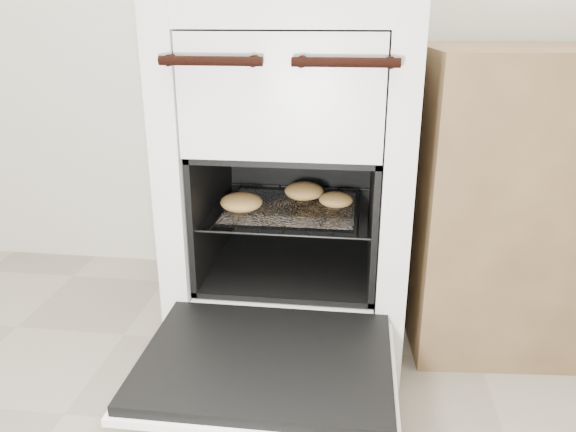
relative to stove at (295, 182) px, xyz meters
name	(u,v)px	position (x,y,z in m)	size (l,w,h in m)	color
stove	(295,182)	(0.00, 0.00, 0.00)	(0.59, 0.66, 0.91)	silver
oven_door	(266,363)	(0.00, -0.50, -0.25)	(0.53, 0.41, 0.04)	black
oven_rack	(292,208)	(0.00, -0.07, -0.05)	(0.43, 0.41, 0.01)	black
foil_sheet	(291,208)	(0.00, -0.08, -0.05)	(0.33, 0.30, 0.01)	white
baked_rolls	(287,197)	(-0.01, -0.07, -0.02)	(0.36, 0.25, 0.05)	#B48D48
counter	(557,196)	(0.73, 0.09, -0.04)	(0.80, 0.53, 0.80)	brown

